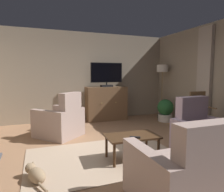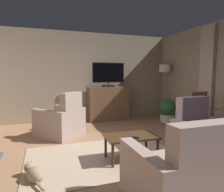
{
  "view_description": "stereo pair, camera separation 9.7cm",
  "coord_description": "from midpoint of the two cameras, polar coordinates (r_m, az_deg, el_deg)",
  "views": [
    {
      "loc": [
        -1.34,
        -3.43,
        1.43
      ],
      "look_at": [
        0.05,
        0.25,
        1.01
      ],
      "focal_mm": 32.13,
      "sensor_mm": 36.0,
      "label": 1
    },
    {
      "loc": [
        -1.25,
        -3.47,
        1.43
      ],
      "look_at": [
        0.05,
        0.25,
        1.01
      ],
      "focal_mm": 32.13,
      "sensor_mm": 36.0,
      "label": 2
    }
  ],
  "objects": [
    {
      "name": "ground_plane",
      "position": [
        3.96,
        -0.13,
        -15.45
      ],
      "size": [
        6.33,
        6.24,
        0.04
      ],
      "primitive_type": "cube",
      "color": "#936B4C"
    },
    {
      "name": "wall_back",
      "position": [
        6.45,
        -9.18,
        5.49
      ],
      "size": [
        6.33,
        0.1,
        2.75
      ],
      "primitive_type": "cube",
      "color": "gray",
      "rests_on": "ground_plane"
    },
    {
      "name": "curtain_panel_far",
      "position": [
        5.8,
        24.42,
        6.33
      ],
      "size": [
        0.1,
        0.44,
        2.31
      ],
      "primitive_type": "cube",
      "color": "#B2A393"
    },
    {
      "name": "rug_central",
      "position": [
        3.65,
        -2.98,
        -16.95
      ],
      "size": [
        2.59,
        1.7,
        0.01
      ],
      "primitive_type": "cube",
      "color": "tan",
      "rests_on": "ground_plane"
    },
    {
      "name": "tv_cabinet",
      "position": [
        6.37,
        -2.11,
        -2.32
      ],
      "size": [
        1.28,
        0.52,
        1.06
      ],
      "color": "#4A3523",
      "rests_on": "ground_plane"
    },
    {
      "name": "television",
      "position": [
        6.25,
        -1.99,
        6.25
      ],
      "size": [
        1.01,
        0.2,
        0.75
      ],
      "color": "black",
      "rests_on": "tv_cabinet"
    },
    {
      "name": "coffee_table",
      "position": [
        3.46,
        4.9,
        -11.94
      ],
      "size": [
        0.89,
        0.55,
        0.42
      ],
      "color": "#422B19",
      "rests_on": "ground_plane"
    },
    {
      "name": "tv_remote",
      "position": [
        3.31,
        5.73,
        -11.62
      ],
      "size": [
        0.17,
        0.13,
        0.02
      ],
      "primitive_type": "cube",
      "rotation": [
        0.0,
        0.0,
        5.73
      ],
      "color": "black",
      "rests_on": "coffee_table"
    },
    {
      "name": "sofa_floral",
      "position": [
        2.58,
        22.45,
        -19.63
      ],
      "size": [
        1.4,
        0.93,
        1.0
      ],
      "color": "#A3897F",
      "rests_on": "ground_plane"
    },
    {
      "name": "armchair_beside_cabinet",
      "position": [
        4.87,
        -15.1,
        -7.24
      ],
      "size": [
        1.22,
        1.23,
        1.04
      ],
      "color": "#A3897F",
      "rests_on": "ground_plane"
    },
    {
      "name": "armchair_in_far_corner",
      "position": [
        4.11,
        24.07,
        -10.28
      ],
      "size": [
        1.0,
        0.98,
        1.01
      ],
      "color": "#AD93A3",
      "rests_on": "ground_plane"
    },
    {
      "name": "side_chair_beside_plant",
      "position": [
        5.12,
        23.4,
        -4.48
      ],
      "size": [
        0.5,
        0.44,
        1.04
      ],
      "color": "olive",
      "rests_on": "ground_plane"
    },
    {
      "name": "potted_plant_small_fern_corner",
      "position": [
        6.4,
        14.52,
        -3.86
      ],
      "size": [
        0.49,
        0.49,
        0.68
      ],
      "color": "beige",
      "rests_on": "ground_plane"
    },
    {
      "name": "cat",
      "position": [
        3.08,
        -21.82,
        -19.95
      ],
      "size": [
        0.31,
        0.64,
        0.22
      ],
      "color": "#937A5B",
      "rests_on": "ground_plane"
    },
    {
      "name": "floor_lamp",
      "position": [
        6.84,
        13.74,
        6.22
      ],
      "size": [
        0.37,
        0.37,
        1.76
      ],
      "color": "#4C4233",
      "rests_on": "ground_plane"
    }
  ]
}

